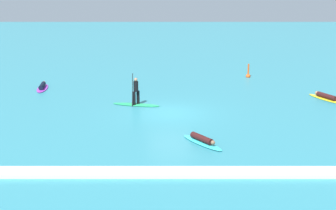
# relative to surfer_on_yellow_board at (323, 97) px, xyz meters

# --- Properties ---
(ground_plane) EXTENTS (120.00, 120.00, 0.00)m
(ground_plane) POSITION_rel_surfer_on_yellow_board_xyz_m (-10.58, -3.20, -0.15)
(ground_plane) COLOR teal
(ground_plane) RESTS_ON ground
(surfer_on_yellow_board) EXTENTS (1.98, 3.03, 0.40)m
(surfer_on_yellow_board) POSITION_rel_surfer_on_yellow_board_xyz_m (0.00, 0.00, 0.00)
(surfer_on_yellow_board) COLOR yellow
(surfer_on_yellow_board) RESTS_ON ground_plane
(surfer_on_purple_board) EXTENTS (1.06, 2.83, 0.41)m
(surfer_on_purple_board) POSITION_rel_surfer_on_yellow_board_xyz_m (-20.05, 3.09, -0.00)
(surfer_on_purple_board) COLOR purple
(surfer_on_purple_board) RESTS_ON ground_plane
(surfer_on_green_board) EXTENTS (3.19, 1.35, 2.16)m
(surfer_on_green_board) POSITION_rel_surfer_on_yellow_board_xyz_m (-12.77, -1.46, 0.32)
(surfer_on_green_board) COLOR #23B266
(surfer_on_green_board) RESTS_ON ground_plane
(surfer_on_teal_board) EXTENTS (2.15, 2.61, 0.43)m
(surfer_on_teal_board) POSITION_rel_surfer_on_yellow_board_xyz_m (-9.00, -8.52, 0.00)
(surfer_on_teal_board) COLOR #33C6CC
(surfer_on_teal_board) RESTS_ON ground_plane
(marker_buoy) EXTENTS (0.38, 0.38, 1.22)m
(marker_buoy) POSITION_rel_surfer_on_yellow_board_xyz_m (-4.05, 7.10, 0.07)
(marker_buoy) COLOR #E55119
(marker_buoy) RESTS_ON ground_plane
(wave_crest) EXTENTS (16.20, 0.90, 0.18)m
(wave_crest) POSITION_rel_surfer_on_yellow_board_xyz_m (-10.58, -12.17, -0.06)
(wave_crest) COLOR white
(wave_crest) RESTS_ON ground_plane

